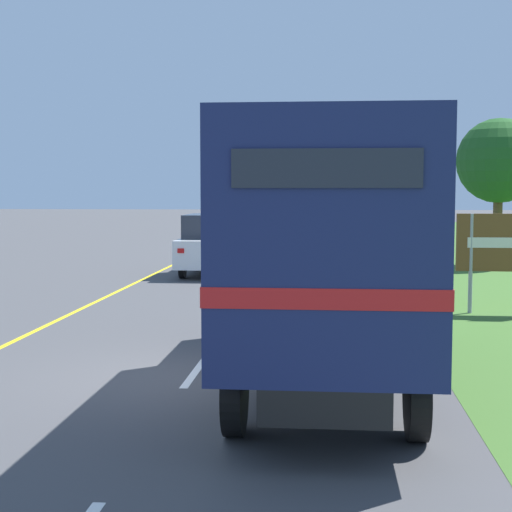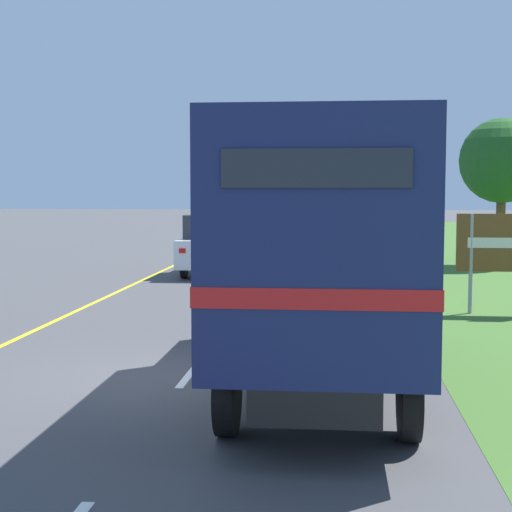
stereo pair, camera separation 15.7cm
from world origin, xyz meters
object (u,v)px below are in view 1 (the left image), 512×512
Objects in this scene: roadside_tree_mid at (499,161)px; lead_car_blue_ahead at (280,213)px; lead_car_white at (212,244)px; lead_car_white_ahead at (322,224)px; horse_trailer_truck at (326,245)px; delineator_post at (435,308)px; highway_sign at (509,244)px.

lead_car_blue_ahead is at bearing 108.26° from roadside_tree_mid.
lead_car_white_ahead is at bearing 78.51° from lead_car_white.
horse_trailer_truck reaches higher than delineator_post.
roadside_tree_mid is at bearing 79.33° from highway_sign.
lead_car_white_ahead is (3.45, 16.99, -0.06)m from lead_car_white.
highway_sign is at bearing 54.43° from delineator_post.
delineator_post is at bearing 63.33° from horse_trailer_truck.
lead_car_blue_ahead is (-3.63, 48.08, -0.98)m from horse_trailer_truck.
roadside_tree_mid is at bearing 73.90° from delineator_post.
roadside_tree_mid is at bearing -71.74° from lead_car_blue_ahead.
roadside_tree_mid reaches higher than horse_trailer_truck.
horse_trailer_truck is 3.10× the size of highway_sign.
lead_car_blue_ahead is at bearing 89.78° from lead_car_white.
lead_car_blue_ahead is at bearing 101.24° from lead_car_white_ahead.
delineator_post is (5.69, -43.99, -0.49)m from lead_car_blue_ahead.
delineator_post is (-4.12, -14.27, -3.28)m from roadside_tree_mid.
horse_trailer_truck is 19.45m from roadside_tree_mid.
horse_trailer_truck is at bearing -75.33° from lead_car_white.
lead_car_white is 4.54× the size of delineator_post.
lead_car_white_ahead is at bearing -78.76° from lead_car_blue_ahead.
lead_car_white is 0.94× the size of lead_car_blue_ahead.
highway_sign is 3.50m from delineator_post.
highway_sign is (4.30, -24.54, 0.63)m from lead_car_white_ahead.
lead_car_white_ahead is 1.72× the size of highway_sign.
roadside_tree_mid is (6.48, -12.99, 2.86)m from lead_car_white_ahead.
lead_car_white_ahead is 4.65× the size of delineator_post.
delineator_post is at bearing -60.48° from lead_car_white.
horse_trailer_truck is at bearing -120.42° from highway_sign.
lead_car_white reaches higher than lead_car_white_ahead.
horse_trailer_truck is 1.85× the size of lead_car_white.
lead_car_white_ahead is 0.96× the size of lead_car_blue_ahead.
horse_trailer_truck is 1.80× the size of lead_car_white_ahead.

